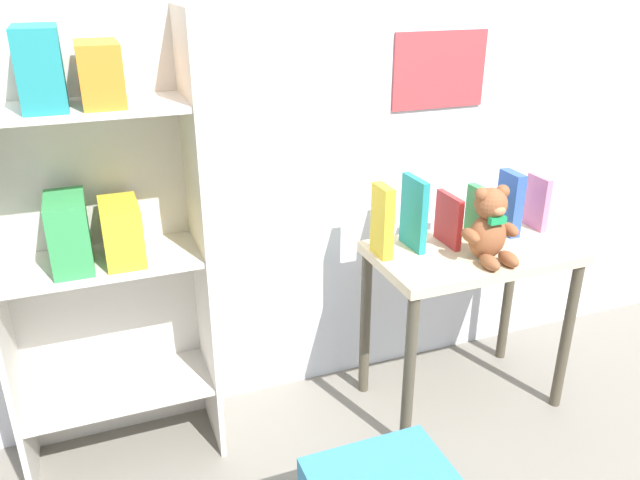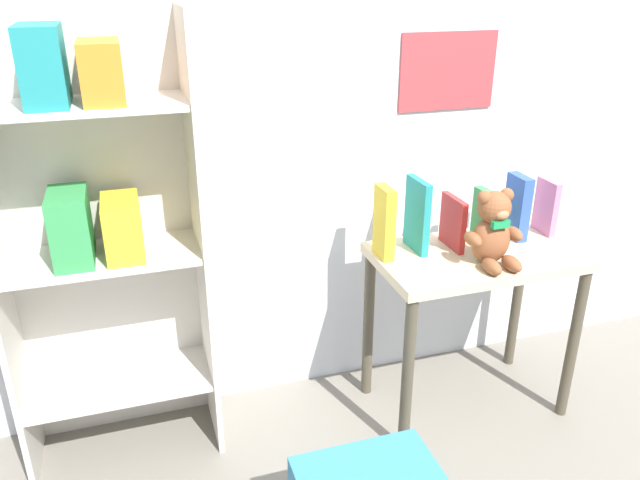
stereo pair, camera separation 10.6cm
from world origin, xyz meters
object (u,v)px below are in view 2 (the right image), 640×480
Objects in this scene: book_standing_yellow at (384,223)px; book_standing_teal at (417,215)px; teddy_bear at (493,231)px; bookshelf_side at (97,223)px; book_standing_green at (484,216)px; book_standing_blue at (517,207)px; book_standing_red at (453,223)px; book_standing_pink at (546,207)px; display_table at (474,279)px.

book_standing_teal is at bearing 8.88° from book_standing_yellow.
teddy_bear is at bearing -44.68° from book_standing_teal.
bookshelf_side reaches higher than book_standing_yellow.
book_standing_yellow is (-0.32, 0.16, 0.01)m from teddy_bear.
teddy_bear is at bearing -12.71° from bookshelf_side.
book_standing_green is 0.13m from book_standing_blue.
book_standing_red is at bearing -177.68° from book_standing_green.
teddy_bear is at bearing -151.54° from book_standing_pink.
bookshelf_side is 7.88× the size of book_standing_red.
book_standing_teal is at bearing -179.60° from book_standing_pink.
teddy_bear is 1.27× the size of book_standing_pink.
book_standing_green is at bearing -2.74° from book_standing_teal.
bookshelf_side is 0.92m from book_standing_yellow.
book_standing_blue is at bearing 1.82° from book_standing_red.
book_standing_teal is 1.09× the size of book_standing_blue.
teddy_bear reaches higher than display_table.
teddy_bear is (-0.01, -0.09, 0.22)m from display_table.
display_table is 2.86× the size of book_standing_yellow.
book_standing_teal is at bearing 175.66° from book_standing_green.
book_standing_red is 0.79× the size of book_standing_blue.
book_standing_blue is (0.20, 0.08, 0.22)m from display_table.
book_standing_pink is (0.13, 0.01, -0.02)m from book_standing_blue.
book_standing_green is at bearing -4.62° from bookshelf_side.
teddy_bear is at bearing -26.28° from book_standing_yellow.
book_standing_teal is 1.33× the size of book_standing_green.
bookshelf_side is at bearing 167.29° from teddy_bear.
book_standing_blue is at bearing 21.34° from display_table.
book_standing_red is at bearing 109.87° from teddy_bear.
book_standing_blue reaches higher than display_table.
book_standing_yellow is (0.91, -0.12, -0.07)m from bookshelf_side.
book_standing_green is (0.07, 0.08, 0.20)m from display_table.
book_standing_teal reaches higher than book_standing_pink.
display_table is 0.40m from book_standing_pink.
book_standing_yellow is 1.06× the size of book_standing_blue.
book_standing_yellow is 0.13m from book_standing_teal.
teddy_bear reaches higher than book_standing_blue.
book_standing_yellow is 1.29× the size of book_standing_green.
book_standing_blue is 1.16× the size of book_standing_pink.
book_standing_red is at bearing -177.08° from book_standing_blue.
book_standing_yellow is at bearing -177.79° from book_standing_blue.
book_standing_teal is (-0.19, 0.18, 0.01)m from teddy_bear.
book_standing_green is (1.30, -0.11, -0.09)m from bookshelf_side.
book_standing_blue is at bearing 39.52° from teddy_bear.
book_standing_blue reaches higher than book_standing_red.
book_standing_green is 0.82× the size of book_standing_blue.
book_standing_red is (-0.07, 0.07, 0.20)m from display_table.
teddy_bear is 1.39× the size of book_standing_red.
teddy_bear is 0.26m from book_standing_blue.
book_standing_pink is at bearing -2.12° from book_standing_green.
book_standing_yellow reaches higher than book_standing_pink.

